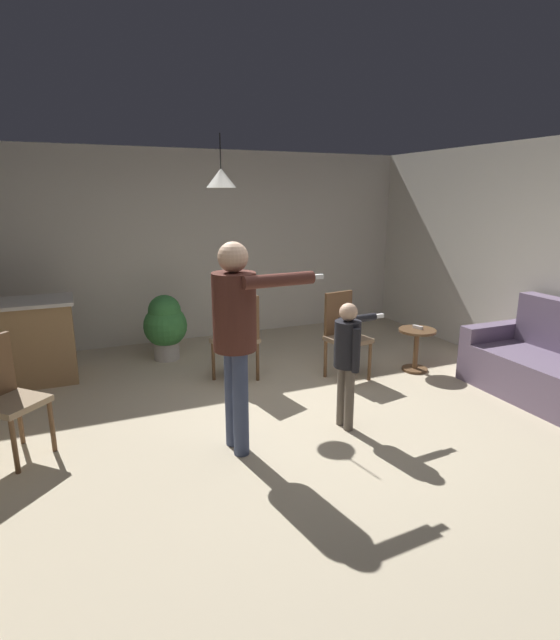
{
  "coord_description": "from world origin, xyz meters",
  "views": [
    {
      "loc": [
        -1.79,
        -3.79,
        2.08
      ],
      "look_at": [
        -0.14,
        0.05,
        1.0
      ],
      "focal_mm": 27.31,
      "sensor_mm": 36.0,
      "label": 1
    }
  ],
  "objects_px": {
    "dining_chair_by_counter": "(239,336)",
    "kitchen_counter": "(16,343)",
    "person_adult": "(236,325)",
    "spare_remote_on_table": "(418,327)",
    "potted_plant_corner": "(165,324)",
    "side_table_by_couch": "(416,345)",
    "couch_floral": "(557,370)",
    "dining_chair_centre_back": "(344,332)",
    "person_child": "(348,352)",
    "dining_chair_near_wall": "(5,394)"
  },
  "relations": [
    {
      "from": "spare_remote_on_table",
      "to": "dining_chair_near_wall",
      "type": "bearing_deg",
      "value": -175.33
    },
    {
      "from": "side_table_by_couch",
      "to": "person_adult",
      "type": "bearing_deg",
      "value": -159.79
    },
    {
      "from": "person_child",
      "to": "dining_chair_centre_back",
      "type": "relative_size",
      "value": 1.17
    },
    {
      "from": "potted_plant_corner",
      "to": "kitchen_counter",
      "type": "bearing_deg",
      "value": -173.3
    },
    {
      "from": "person_adult",
      "to": "dining_chair_by_counter",
      "type": "height_order",
      "value": "person_adult"
    },
    {
      "from": "side_table_by_couch",
      "to": "spare_remote_on_table",
      "type": "bearing_deg",
      "value": 48.73
    },
    {
      "from": "couch_floral",
      "to": "potted_plant_corner",
      "type": "distance_m",
      "value": 4.52
    },
    {
      "from": "couch_floral",
      "to": "spare_remote_on_table",
      "type": "xyz_separation_m",
      "value": [
        -0.73,
        1.32,
        0.21
      ]
    },
    {
      "from": "side_table_by_couch",
      "to": "dining_chair_by_counter",
      "type": "xyz_separation_m",
      "value": [
        -2.08,
        0.48,
        0.22
      ]
    },
    {
      "from": "couch_floral",
      "to": "dining_chair_near_wall",
      "type": "distance_m",
      "value": 5.16
    },
    {
      "from": "side_table_by_couch",
      "to": "spare_remote_on_table",
      "type": "xyz_separation_m",
      "value": [
        0.02,
        0.02,
        0.21
      ]
    },
    {
      "from": "dining_chair_by_counter",
      "to": "potted_plant_corner",
      "type": "xyz_separation_m",
      "value": [
        -0.61,
        1.14,
        -0.08
      ]
    },
    {
      "from": "dining_chair_near_wall",
      "to": "dining_chair_centre_back",
      "type": "relative_size",
      "value": 1.0
    },
    {
      "from": "side_table_by_couch",
      "to": "couch_floral",
      "type": "bearing_deg",
      "value": -59.87
    },
    {
      "from": "couch_floral",
      "to": "person_child",
      "type": "distance_m",
      "value": 2.35
    },
    {
      "from": "spare_remote_on_table",
      "to": "person_adult",
      "type": "bearing_deg",
      "value": -159.47
    },
    {
      "from": "dining_chair_centre_back",
      "to": "potted_plant_corner",
      "type": "distance_m",
      "value": 2.31
    },
    {
      "from": "dining_chair_by_counter",
      "to": "spare_remote_on_table",
      "type": "height_order",
      "value": "dining_chair_by_counter"
    },
    {
      "from": "kitchen_counter",
      "to": "potted_plant_corner",
      "type": "xyz_separation_m",
      "value": [
        1.68,
        0.2,
        -0.01
      ]
    },
    {
      "from": "person_child",
      "to": "side_table_by_couch",
      "type": "bearing_deg",
      "value": 118.37
    },
    {
      "from": "kitchen_counter",
      "to": "spare_remote_on_table",
      "type": "relative_size",
      "value": 9.69
    },
    {
      "from": "person_adult",
      "to": "spare_remote_on_table",
      "type": "distance_m",
      "value": 2.82
    },
    {
      "from": "couch_floral",
      "to": "person_adult",
      "type": "height_order",
      "value": "person_adult"
    },
    {
      "from": "side_table_by_couch",
      "to": "dining_chair_centre_back",
      "type": "bearing_deg",
      "value": 169.91
    },
    {
      "from": "couch_floral",
      "to": "person_adult",
      "type": "bearing_deg",
      "value": 84.85
    },
    {
      "from": "spare_remote_on_table",
      "to": "dining_chair_centre_back",
      "type": "bearing_deg",
      "value": 171.57
    },
    {
      "from": "person_child",
      "to": "spare_remote_on_table",
      "type": "relative_size",
      "value": 9.0
    },
    {
      "from": "dining_chair_by_counter",
      "to": "spare_remote_on_table",
      "type": "xyz_separation_m",
      "value": [
        2.11,
        -0.46,
        -0.01
      ]
    },
    {
      "from": "person_adult",
      "to": "dining_chair_centre_back",
      "type": "bearing_deg",
      "value": 120.33
    },
    {
      "from": "spare_remote_on_table",
      "to": "dining_chair_by_counter",
      "type": "bearing_deg",
      "value": 167.69
    },
    {
      "from": "person_adult",
      "to": "dining_chair_by_counter",
      "type": "xyz_separation_m",
      "value": [
        0.49,
        1.43,
        -0.53
      ]
    },
    {
      "from": "side_table_by_couch",
      "to": "dining_chair_centre_back",
      "type": "height_order",
      "value": "dining_chair_centre_back"
    },
    {
      "from": "person_adult",
      "to": "couch_floral",
      "type": "bearing_deg",
      "value": 80.5
    },
    {
      "from": "couch_floral",
      "to": "dining_chair_centre_back",
      "type": "height_order",
      "value": "same"
    },
    {
      "from": "couch_floral",
      "to": "dining_chair_near_wall",
      "type": "bearing_deg",
      "value": 80.05
    },
    {
      "from": "kitchen_counter",
      "to": "side_table_by_couch",
      "type": "bearing_deg",
      "value": -18.04
    },
    {
      "from": "dining_chair_near_wall",
      "to": "potted_plant_corner",
      "type": "xyz_separation_m",
      "value": [
        1.62,
        1.95,
        -0.08
      ]
    },
    {
      "from": "dining_chair_centre_back",
      "to": "spare_remote_on_table",
      "type": "height_order",
      "value": "dining_chair_centre_back"
    },
    {
      "from": "dining_chair_by_counter",
      "to": "spare_remote_on_table",
      "type": "distance_m",
      "value": 2.15
    },
    {
      "from": "kitchen_counter",
      "to": "spare_remote_on_table",
      "type": "height_order",
      "value": "kitchen_counter"
    },
    {
      "from": "dining_chair_by_counter",
      "to": "potted_plant_corner",
      "type": "bearing_deg",
      "value": 98.05
    },
    {
      "from": "kitchen_counter",
      "to": "spare_remote_on_table",
      "type": "bearing_deg",
      "value": -17.67
    },
    {
      "from": "kitchen_counter",
      "to": "dining_chair_by_counter",
      "type": "height_order",
      "value": "dining_chair_by_counter"
    },
    {
      "from": "kitchen_counter",
      "to": "dining_chair_near_wall",
      "type": "relative_size",
      "value": 1.26
    },
    {
      "from": "side_table_by_couch",
      "to": "dining_chair_centre_back",
      "type": "xyz_separation_m",
      "value": [
        -0.92,
        0.16,
        0.22
      ]
    },
    {
      "from": "side_table_by_couch",
      "to": "person_child",
      "type": "relative_size",
      "value": 0.44
    },
    {
      "from": "side_table_by_couch",
      "to": "dining_chair_near_wall",
      "type": "height_order",
      "value": "dining_chair_near_wall"
    },
    {
      "from": "dining_chair_centre_back",
      "to": "person_child",
      "type": "bearing_deg",
      "value": 51.28
    },
    {
      "from": "person_adult",
      "to": "spare_remote_on_table",
      "type": "xyz_separation_m",
      "value": [
        2.59,
        0.97,
        -0.54
      ]
    },
    {
      "from": "dining_chair_by_counter",
      "to": "kitchen_counter",
      "type": "bearing_deg",
      "value": 137.41
    }
  ]
}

